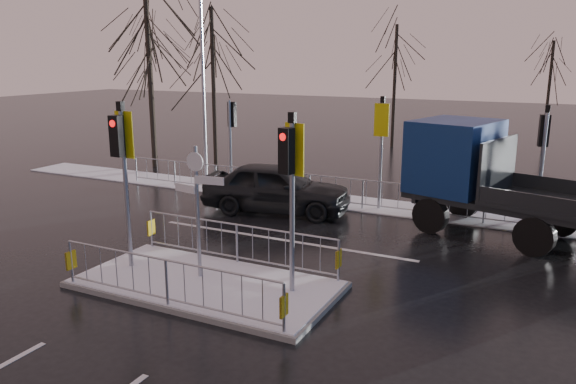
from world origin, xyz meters
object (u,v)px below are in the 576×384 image
at_px(street_lamp_left, 204,73).
at_px(car_far_lane, 276,188).
at_px(flatbed_truck, 486,175).
at_px(traffic_island, 205,271).

bearing_deg(street_lamp_left, car_far_lane, -32.22).
height_order(car_far_lane, flatbed_truck, flatbed_truck).
bearing_deg(traffic_island, flatbed_truck, 54.75).
xyz_separation_m(car_far_lane, street_lamp_left, (-4.92, 3.10, 3.64)).
bearing_deg(car_far_lane, flatbed_truck, -93.25).
height_order(traffic_island, flatbed_truck, traffic_island).
xyz_separation_m(car_far_lane, flatbed_truck, (6.56, 0.78, 0.90)).
bearing_deg(flatbed_truck, car_far_lane, -173.18).
bearing_deg(car_far_lane, traffic_island, -176.90).
relative_size(car_far_lane, street_lamp_left, 0.61).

